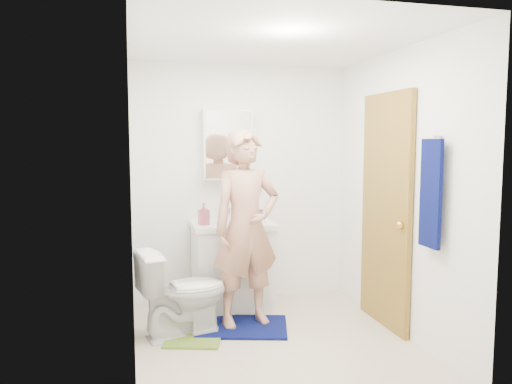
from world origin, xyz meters
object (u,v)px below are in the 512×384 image
at_px(towel, 431,194).
at_px(toilet, 183,292).
at_px(medicine_cabinet, 228,144).
at_px(soap_dispenser, 204,214).
at_px(vanity_cabinet, 233,268).
at_px(man, 246,228).
at_px(toothbrush_cup, 259,215).

height_order(towel, toilet, towel).
xyz_separation_m(medicine_cabinet, towel, (1.18, -1.71, -0.35)).
bearing_deg(soap_dispenser, towel, -44.07).
distance_m(vanity_cabinet, man, 0.69).
bearing_deg(vanity_cabinet, soap_dispenser, -167.70).
relative_size(vanity_cabinet, soap_dispenser, 3.90).
relative_size(soap_dispenser, man, 0.12).
bearing_deg(soap_dispenser, vanity_cabinet, 12.30).
height_order(soap_dispenser, man, man).
relative_size(towel, soap_dispenser, 3.90).
xyz_separation_m(toilet, toothbrush_cup, (0.83, 0.65, 0.53)).
distance_m(soap_dispenser, man, 0.54).
distance_m(vanity_cabinet, toothbrush_cup, 0.58).
bearing_deg(soap_dispenser, toilet, -116.19).
relative_size(towel, toothbrush_cup, 6.38).
relative_size(toilet, toothbrush_cup, 5.95).
distance_m(soap_dispenser, toothbrush_cup, 0.58).
xyz_separation_m(toilet, soap_dispenser, (0.26, 0.52, 0.58)).
bearing_deg(towel, toilet, 152.54).
bearing_deg(towel, medicine_cabinet, 124.61).
distance_m(toilet, man, 0.76).
xyz_separation_m(vanity_cabinet, toilet, (-0.55, -0.59, -0.03)).
bearing_deg(man, toilet, 177.20).
bearing_deg(towel, soap_dispenser, 135.93).
relative_size(towel, man, 0.47).
bearing_deg(soap_dispenser, man, -55.20).
height_order(towel, toothbrush_cup, towel).
distance_m(towel, soap_dispenser, 2.07).
bearing_deg(man, towel, -51.30).
xyz_separation_m(medicine_cabinet, soap_dispenser, (-0.29, -0.29, -0.65)).
height_order(vanity_cabinet, man, man).
height_order(toothbrush_cup, man, man).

